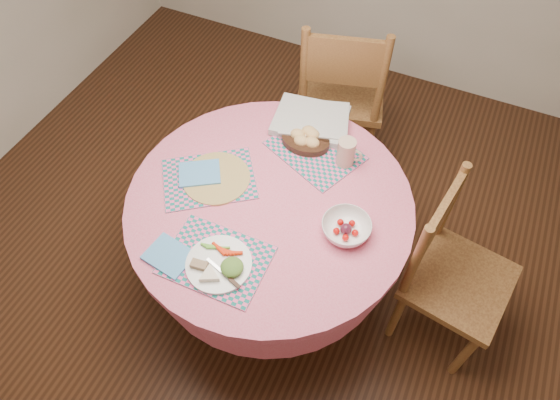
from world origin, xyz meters
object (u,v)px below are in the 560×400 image
at_px(latte_mug, 347,152).
at_px(fruit_bowl, 346,228).
at_px(chair_right, 450,271).
at_px(bread_bowl, 306,138).
at_px(wicker_trivet, 216,178).
at_px(dining_table, 270,225).
at_px(dinner_plate, 220,265).
at_px(chair_back, 341,94).

xyz_separation_m(latte_mug, fruit_bowl, (0.13, -0.35, -0.04)).
height_order(chair_right, bread_bowl, chair_right).
bearing_deg(wicker_trivet, fruit_bowl, -2.51).
bearing_deg(chair_right, fruit_bowl, 119.14).
xyz_separation_m(dining_table, latte_mug, (0.22, 0.33, 0.27)).
bearing_deg(dining_table, dinner_plate, -95.24).
xyz_separation_m(chair_back, latte_mug, (0.24, -0.65, 0.27)).
relative_size(chair_back, bread_bowl, 4.59).
height_order(dining_table, fruit_bowl, fruit_bowl).
distance_m(dining_table, wicker_trivet, 0.33).
relative_size(chair_back, fruit_bowl, 5.07).
height_order(wicker_trivet, fruit_bowl, fruit_bowl).
bearing_deg(fruit_bowl, dining_table, 176.99).
bearing_deg(bread_bowl, latte_mug, -9.78).
relative_size(chair_back, latte_mug, 7.93).
xyz_separation_m(chair_right, dinner_plate, (-0.85, -0.52, 0.27)).
bearing_deg(wicker_trivet, latte_mug, 33.75).
xyz_separation_m(dinner_plate, bread_bowl, (0.05, 0.74, 0.01)).
distance_m(chair_back, latte_mug, 0.75).
xyz_separation_m(wicker_trivet, bread_bowl, (0.28, 0.36, 0.03)).
height_order(dining_table, wicker_trivet, wicker_trivet).
relative_size(dining_table, wicker_trivet, 4.13).
bearing_deg(chair_right, chair_back, 54.31).
bearing_deg(wicker_trivet, chair_right, 7.38).
relative_size(bread_bowl, fruit_bowl, 1.10).
bearing_deg(dinner_plate, bread_bowl, 86.37).
bearing_deg(chair_right, wicker_trivet, 106.70).
height_order(dining_table, latte_mug, latte_mug).
height_order(chair_right, wicker_trivet, chair_right).
bearing_deg(bread_bowl, fruit_bowl, -48.71).
xyz_separation_m(bread_bowl, latte_mug, (0.21, -0.04, 0.04)).
xyz_separation_m(chair_back, wicker_trivet, (-0.24, -0.98, 0.21)).
bearing_deg(chair_right, dinner_plate, 130.96).
distance_m(wicker_trivet, fruit_bowl, 0.62).
bearing_deg(dining_table, chair_right, 10.30).
bearing_deg(fruit_bowl, wicker_trivet, 177.49).
bearing_deg(chair_back, bread_bowl, 77.74).
bearing_deg(fruit_bowl, dinner_plate, -137.33).
bearing_deg(chair_right, bread_bowl, 83.98).
height_order(chair_back, latte_mug, chair_back).
height_order(dining_table, chair_back, chair_back).
bearing_deg(bread_bowl, dining_table, -91.99).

